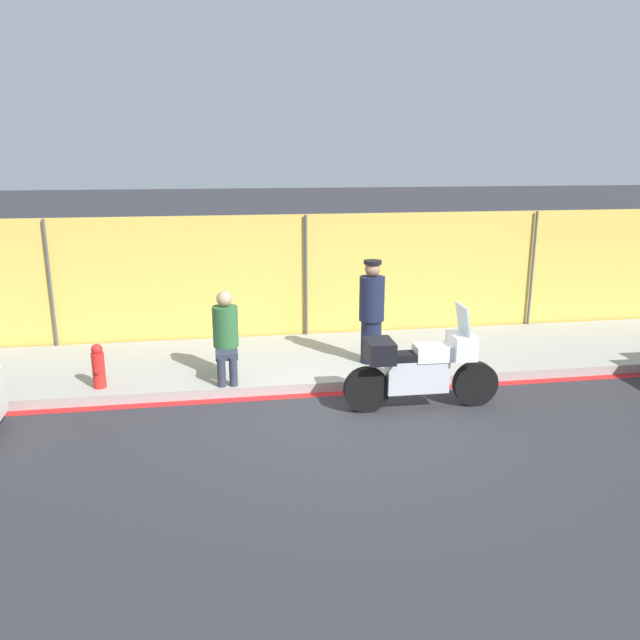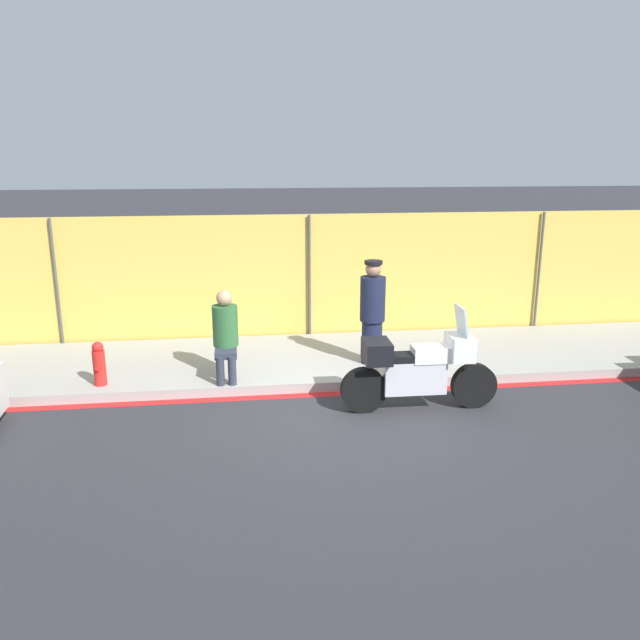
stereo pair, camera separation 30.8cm
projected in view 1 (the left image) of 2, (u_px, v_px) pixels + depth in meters
The scene contains 8 objects.
ground_plane at pixel (345, 419), 8.46m from camera, with size 120.00×120.00×0.00m, color #2D2D33.
sidewalk at pixel (317, 359), 10.70m from camera, with size 33.74×2.67×0.15m.
curb_paint_stripe at pixel (332, 394), 9.36m from camera, with size 33.74×0.18×0.01m.
storefront_fence at pixel (305, 279), 11.76m from camera, with size 32.06×0.17×2.42m.
motorcycle at pixel (421, 368), 8.69m from camera, with size 2.23×0.52×1.49m.
officer_standing at pixel (372, 311), 10.11m from camera, with size 0.41×0.41×1.70m.
person_seated_on_curb at pixel (226, 331), 9.43m from camera, with size 0.39×0.70×1.35m.
fire_hydrant at pixel (98, 366), 9.12m from camera, with size 0.18×0.23×0.67m.
Camera 1 is at (-1.61, -7.67, 3.48)m, focal length 35.00 mm.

